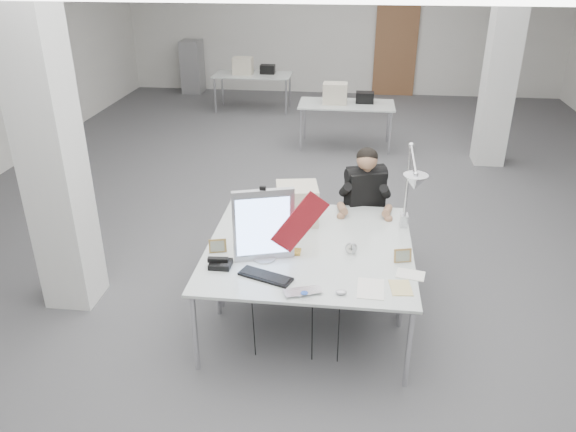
# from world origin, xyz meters

# --- Properties ---
(room_shell) EXTENTS (10.04, 14.04, 3.24)m
(room_shell) POSITION_xyz_m (0.04, 0.13, 1.69)
(room_shell) COLOR #4A4A4C
(room_shell) RESTS_ON ground
(desk_main) EXTENTS (1.80, 0.90, 0.02)m
(desk_main) POSITION_xyz_m (0.00, -2.50, 0.74)
(desk_main) COLOR silver
(desk_main) RESTS_ON room_shell
(desk_second) EXTENTS (1.80, 0.90, 0.02)m
(desk_second) POSITION_xyz_m (0.00, -1.60, 0.74)
(desk_second) COLOR silver
(desk_second) RESTS_ON room_shell
(bg_desk_a) EXTENTS (1.60, 0.80, 0.02)m
(bg_desk_a) POSITION_xyz_m (0.20, 3.00, 0.74)
(bg_desk_a) COLOR silver
(bg_desk_a) RESTS_ON room_shell
(bg_desk_b) EXTENTS (1.60, 0.80, 0.02)m
(bg_desk_b) POSITION_xyz_m (-1.80, 5.20, 0.74)
(bg_desk_b) COLOR silver
(bg_desk_b) RESTS_ON room_shell
(filing_cabinet) EXTENTS (0.45, 0.55, 1.20)m
(filing_cabinet) POSITION_xyz_m (-3.50, 6.65, 0.60)
(filing_cabinet) COLOR gray
(filing_cabinet) RESTS_ON room_shell
(office_chair) EXTENTS (0.70, 0.70, 1.12)m
(office_chair) POSITION_xyz_m (0.48, -1.00, 0.56)
(office_chair) COLOR black
(office_chair) RESTS_ON room_shell
(seated_person) EXTENTS (0.69, 0.76, 0.94)m
(seated_person) POSITION_xyz_m (0.48, -1.05, 0.90)
(seated_person) COLOR black
(seated_person) RESTS_ON office_chair
(monitor) EXTENTS (0.50, 0.20, 0.63)m
(monitor) POSITION_xyz_m (-0.36, -2.32, 1.07)
(monitor) COLOR #A7A7AC
(monitor) RESTS_ON desk_main
(pennant) EXTENTS (0.47, 0.19, 0.53)m
(pennant) POSITION_xyz_m (-0.06, -2.36, 1.13)
(pennant) COLOR maroon
(pennant) RESTS_ON monitor
(keyboard) EXTENTS (0.46, 0.29, 0.02)m
(keyboard) POSITION_xyz_m (-0.30, -2.62, 0.77)
(keyboard) COLOR black
(keyboard) RESTS_ON desk_main
(laptop) EXTENTS (0.34, 0.28, 0.02)m
(laptop) POSITION_xyz_m (0.03, -2.85, 0.77)
(laptop) COLOR silver
(laptop) RESTS_ON desk_main
(mouse) EXTENTS (0.09, 0.06, 0.04)m
(mouse) POSITION_xyz_m (0.30, -2.79, 0.77)
(mouse) COLOR #BBBBC0
(mouse) RESTS_ON desk_main
(bankers_lamp) EXTENTS (0.35, 0.23, 0.37)m
(bankers_lamp) POSITION_xyz_m (-0.14, -2.19, 0.94)
(bankers_lamp) COLOR gold
(bankers_lamp) RESTS_ON desk_main
(desk_phone) EXTENTS (0.18, 0.16, 0.04)m
(desk_phone) POSITION_xyz_m (-0.70, -2.50, 0.78)
(desk_phone) COLOR black
(desk_phone) RESTS_ON desk_main
(picture_frame_left) EXTENTS (0.16, 0.08, 0.12)m
(picture_frame_left) POSITION_xyz_m (-0.78, -2.26, 0.81)
(picture_frame_left) COLOR #A48346
(picture_frame_left) RESTS_ON desk_main
(picture_frame_right) EXTENTS (0.15, 0.07, 0.12)m
(picture_frame_right) POSITION_xyz_m (0.80, -2.24, 0.81)
(picture_frame_right) COLOR #B0864C
(picture_frame_right) RESTS_ON desk_main
(desk_clock) EXTENTS (0.11, 0.06, 0.10)m
(desk_clock) POSITION_xyz_m (0.37, -2.14, 0.81)
(desk_clock) COLOR #B0B1B5
(desk_clock) RESTS_ON desk_main
(paper_stack_a) EXTENTS (0.21, 0.30, 0.01)m
(paper_stack_a) POSITION_xyz_m (0.53, -2.69, 0.76)
(paper_stack_a) COLOR white
(paper_stack_a) RESTS_ON desk_main
(paper_stack_b) EXTENTS (0.18, 0.24, 0.01)m
(paper_stack_b) POSITION_xyz_m (0.76, -2.65, 0.76)
(paper_stack_b) COLOR #DFCA85
(paper_stack_b) RESTS_ON desk_main
(paper_stack_c) EXTENTS (0.25, 0.20, 0.01)m
(paper_stack_c) POSITION_xyz_m (0.85, -2.44, 0.76)
(paper_stack_c) COLOR white
(paper_stack_c) RESTS_ON desk_main
(beige_monitor) EXTENTS (0.44, 0.42, 0.36)m
(beige_monitor) POSITION_xyz_m (-0.16, -1.57, 0.94)
(beige_monitor) COLOR beige
(beige_monitor) RESTS_ON desk_second
(architect_lamp) EXTENTS (0.47, 0.76, 0.93)m
(architect_lamp) POSITION_xyz_m (0.85, -1.81, 1.22)
(architect_lamp) COLOR silver
(architect_lamp) RESTS_ON desk_second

